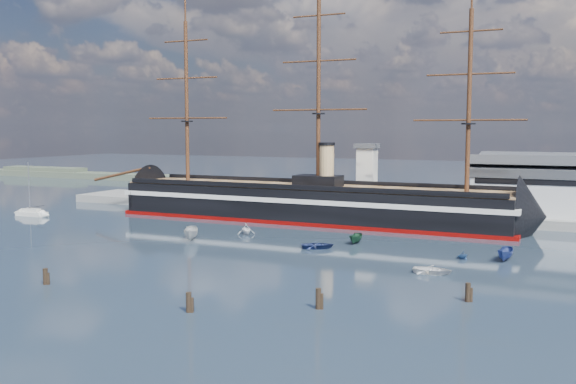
% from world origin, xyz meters
% --- Properties ---
extents(ground, '(600.00, 600.00, 0.00)m').
position_xyz_m(ground, '(0.00, 40.00, 0.00)').
color(ground, '#253240').
rests_on(ground, ground).
extents(quay, '(180.00, 18.00, 2.00)m').
position_xyz_m(quay, '(10.00, 76.00, 0.00)').
color(quay, slate).
rests_on(quay, ground).
extents(quay_tower, '(5.00, 5.00, 15.00)m').
position_xyz_m(quay_tower, '(3.00, 73.00, 9.75)').
color(quay_tower, silver).
rests_on(quay_tower, ground).
extents(shoreline, '(120.00, 10.00, 4.00)m').
position_xyz_m(shoreline, '(-139.23, 135.00, 1.45)').
color(shoreline, '#3F4C38').
rests_on(shoreline, ground).
extents(warship, '(112.97, 17.29, 53.94)m').
position_xyz_m(warship, '(-7.84, 60.00, 4.04)').
color(warship, black).
rests_on(warship, ground).
extents(sailboat, '(8.03, 2.63, 12.72)m').
position_xyz_m(sailboat, '(-68.55, 40.01, 0.81)').
color(sailboat, silver).
rests_on(sailboat, ground).
extents(motorboat_a, '(8.02, 5.89, 3.03)m').
position_xyz_m(motorboat_a, '(-16.38, 27.82, 0.00)').
color(motorboat_a, silver).
rests_on(motorboat_a, ground).
extents(motorboat_b, '(2.94, 3.77, 1.65)m').
position_xyz_m(motorboat_b, '(7.79, 30.09, 0.00)').
color(motorboat_b, navy).
rests_on(motorboat_b, ground).
extents(motorboat_c, '(5.52, 2.07, 2.20)m').
position_xyz_m(motorboat_c, '(12.34, 37.12, 0.00)').
color(motorboat_c, '#173E26').
rests_on(motorboat_c, ground).
extents(motorboat_d, '(6.73, 5.95, 2.32)m').
position_xyz_m(motorboat_d, '(-10.32, 37.95, 0.00)').
color(motorboat_d, white).
rests_on(motorboat_d, ground).
extents(motorboat_e, '(1.58, 3.50, 1.60)m').
position_xyz_m(motorboat_e, '(29.82, 18.91, 0.00)').
color(motorboat_e, white).
rests_on(motorboat_e, ground).
extents(motorboat_f, '(6.57, 2.83, 2.57)m').
position_xyz_m(motorboat_f, '(38.33, 32.53, 0.00)').
color(motorboat_f, navy).
rests_on(motorboat_f, ground).
extents(motorboat_g, '(4.03, 3.27, 1.37)m').
position_xyz_m(motorboat_g, '(31.98, 31.39, 0.00)').
color(motorboat_g, navy).
rests_on(motorboat_g, ground).
extents(piling_near_left, '(0.64, 0.64, 2.88)m').
position_xyz_m(piling_near_left, '(-15.54, -8.51, 0.00)').
color(piling_near_left, black).
rests_on(piling_near_left, ground).
extents(piling_near_mid, '(0.64, 0.64, 2.99)m').
position_xyz_m(piling_near_mid, '(8.86, -11.52, 0.00)').
color(piling_near_mid, black).
rests_on(piling_near_mid, ground).
extents(piling_near_right, '(0.64, 0.64, 3.13)m').
position_xyz_m(piling_near_right, '(21.64, -4.29, 0.00)').
color(piling_near_right, black).
rests_on(piling_near_right, ground).
extents(piling_far_right, '(0.64, 0.64, 2.99)m').
position_xyz_m(piling_far_right, '(36.72, 5.98, 0.00)').
color(piling_far_right, black).
rests_on(piling_far_right, ground).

